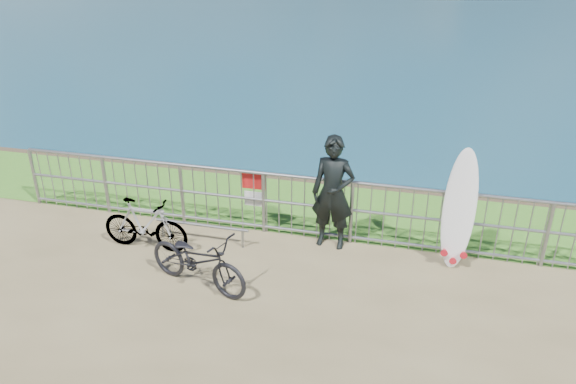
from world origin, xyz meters
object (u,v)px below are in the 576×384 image
(bicycle_far, at_px, (145,225))
(surfer, at_px, (333,193))
(surfboard, at_px, (459,213))
(bicycle_near, at_px, (198,260))

(bicycle_far, bearing_deg, surfer, -73.06)
(surfer, relative_size, surfboard, 1.01)
(surfer, height_order, bicycle_near, surfer)
(surfer, distance_m, surfboard, 1.95)
(surfboard, xyz_separation_m, bicycle_far, (-4.86, -0.80, -0.42))
(surfer, xyz_separation_m, bicycle_far, (-2.91, -0.87, -0.51))
(surfer, bearing_deg, bicycle_near, -131.17)
(bicycle_near, bearing_deg, bicycle_far, 74.75)
(surfboard, bearing_deg, bicycle_far, -170.71)
(surfboard, relative_size, bicycle_near, 1.10)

